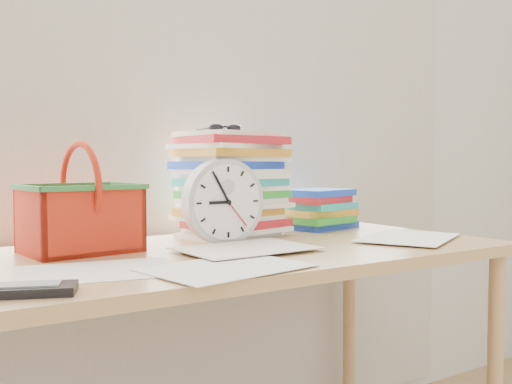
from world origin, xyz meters
TOP-DOWN VIEW (x-y plane):
  - curtain at (0.00, 1.98)m, footprint 2.40×0.01m
  - desk at (0.00, 1.60)m, footprint 1.40×0.70m
  - paper_stack at (0.10, 1.82)m, footprint 0.36×0.31m
  - clock at (-0.00, 1.69)m, footprint 0.23×0.05m
  - sunglasses at (0.08, 1.82)m, footprint 0.13×0.11m
  - book_stack at (0.44, 1.83)m, footprint 0.28×0.23m
  - basket at (-0.37, 1.75)m, footprint 0.29×0.24m
  - calculator at (-0.57, 1.34)m, footprint 0.17×0.13m
  - scattered_papers at (0.00, 1.60)m, footprint 1.26×0.42m

SIDE VIEW (x-z plane):
  - desk at x=0.00m, z-range 0.30..1.05m
  - scattered_papers at x=0.00m, z-range 0.75..0.77m
  - calculator at x=-0.57m, z-range 0.75..0.77m
  - book_stack at x=0.44m, z-range 0.75..0.88m
  - clock at x=0.00m, z-range 0.75..0.98m
  - basket at x=-0.37m, z-range 0.75..1.02m
  - paper_stack at x=0.10m, z-range 0.75..1.06m
  - sunglasses at x=0.08m, z-range 1.06..1.09m
  - curtain at x=0.00m, z-range 0.05..2.55m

